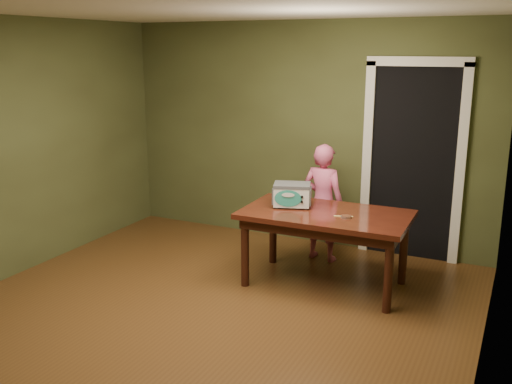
# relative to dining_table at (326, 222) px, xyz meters

# --- Properties ---
(floor) EXTENTS (5.00, 5.00, 0.00)m
(floor) POSITION_rel_dining_table_xyz_m (-0.72, -1.29, -0.65)
(floor) COLOR #543418
(floor) RESTS_ON ground
(room_shell) EXTENTS (4.52, 5.02, 2.61)m
(room_shell) POSITION_rel_dining_table_xyz_m (-0.72, -1.29, 1.06)
(room_shell) COLOR #4B552D
(room_shell) RESTS_ON ground
(doorway) EXTENTS (1.10, 0.66, 2.25)m
(doorway) POSITION_rel_dining_table_xyz_m (0.58, 1.49, 0.41)
(doorway) COLOR black
(doorway) RESTS_ON ground
(dining_table) EXTENTS (1.62, 0.93, 0.75)m
(dining_table) POSITION_rel_dining_table_xyz_m (0.00, 0.00, 0.00)
(dining_table) COLOR #39150C
(dining_table) RESTS_ON floor
(toy_oven) EXTENTS (0.43, 0.36, 0.23)m
(toy_oven) POSITION_rel_dining_table_xyz_m (-0.37, 0.05, 0.23)
(toy_oven) COLOR #4C4F54
(toy_oven) RESTS_ON dining_table
(baking_pan) EXTENTS (0.10, 0.10, 0.02)m
(baking_pan) POSITION_rel_dining_table_xyz_m (0.23, -0.10, 0.11)
(baking_pan) COLOR silver
(baking_pan) RESTS_ON dining_table
(spatula) EXTENTS (0.18, 0.08, 0.01)m
(spatula) POSITION_rel_dining_table_xyz_m (0.20, -0.08, 0.10)
(spatula) COLOR tan
(spatula) RESTS_ON dining_table
(child) EXTENTS (0.51, 0.37, 1.30)m
(child) POSITION_rel_dining_table_xyz_m (-0.26, 0.67, -0.00)
(child) COLOR #D45781
(child) RESTS_ON floor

